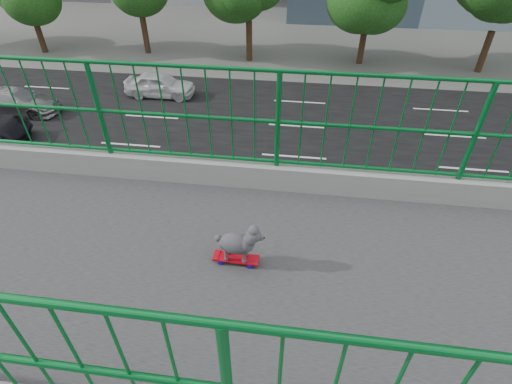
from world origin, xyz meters
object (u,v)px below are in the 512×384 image
Objects in this scene: car_3 at (18,101)px; car_4 at (160,85)px; poodle at (238,242)px; skateboard at (236,258)px; car_0 at (134,244)px.

car_4 is (-3.20, 7.07, 0.04)m from car_3.
poodle is 22.66m from car_3.
skateboard is at bearing -156.46° from car_4.
car_3 is at bearing -132.35° from car_0.
car_0 is at bearing -164.86° from car_4.
car_0 is 0.94× the size of car_4.
skateboard reaches higher than car_0.
car_4 is at bearing -65.65° from car_3.
poodle is 0.12× the size of car_0.
car_4 is at bearing -164.86° from car_0.
car_3 is 7.76m from car_4.
car_4 is (-12.80, -3.46, 0.04)m from car_0.
poodle reaches higher than car_4.
poodle is (0.00, 0.02, 0.22)m from skateboard.
skateboard is 0.11× the size of car_0.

